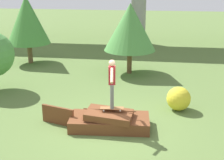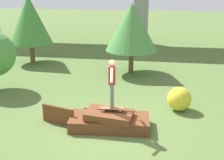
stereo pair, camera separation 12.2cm
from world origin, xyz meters
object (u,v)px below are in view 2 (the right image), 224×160
(tree_behind_left, at_px, (30,20))
(bush_yellow_flowering, at_px, (179,99))
(skateboard, at_px, (112,108))
(skater, at_px, (112,81))
(tree_behind_right, at_px, (132,27))

(tree_behind_left, xyz_separation_m, bush_yellow_flowering, (8.29, -5.81, -2.08))
(skateboard, distance_m, skater, 0.96)
(tree_behind_left, relative_size, tree_behind_right, 1.08)
(tree_behind_left, xyz_separation_m, tree_behind_right, (6.00, -1.24, -0.10))
(tree_behind_left, distance_m, bush_yellow_flowering, 10.34)
(skater, bearing_deg, tree_behind_right, 90.14)
(skater, xyz_separation_m, bush_yellow_flowering, (2.28, 1.90, -1.24))
(tree_behind_right, distance_m, bush_yellow_flowering, 5.49)
(skater, bearing_deg, tree_behind_left, 127.93)
(skateboard, xyz_separation_m, tree_behind_left, (-6.01, 7.72, 1.80))
(skateboard, distance_m, tree_behind_right, 6.70)
(skateboard, xyz_separation_m, tree_behind_right, (-0.02, 6.48, 1.70))
(tree_behind_right, bearing_deg, bush_yellow_flowering, -63.33)
(bush_yellow_flowering, bearing_deg, tree_behind_right, 116.67)
(skateboard, relative_size, tree_behind_right, 0.22)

